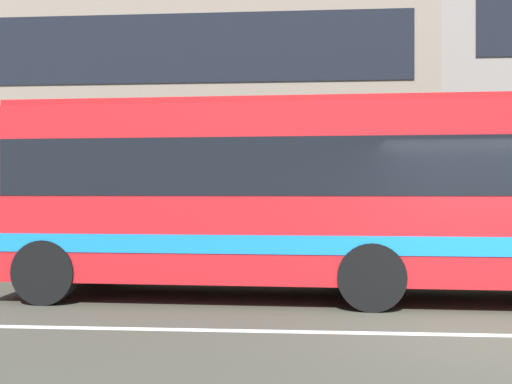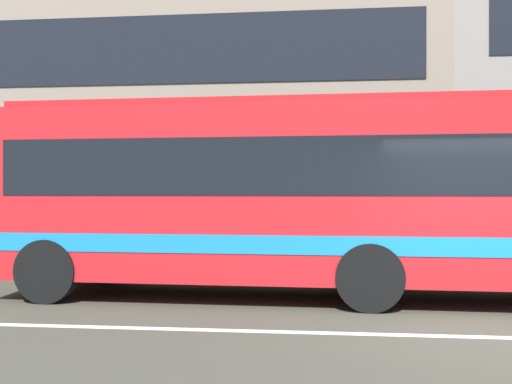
% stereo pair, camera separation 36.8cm
% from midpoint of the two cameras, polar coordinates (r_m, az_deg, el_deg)
% --- Properties ---
extents(ground_plane, '(160.00, 160.00, 0.00)m').
position_cam_midpoint_polar(ground_plane, '(8.33, 20.25, -12.06)').
color(ground_plane, '#424135').
extents(lane_centre_line, '(60.00, 0.16, 0.01)m').
position_cam_midpoint_polar(lane_centre_line, '(8.33, 20.25, -12.03)').
color(lane_centre_line, silver).
rests_on(lane_centre_line, ground_plane).
extents(hedge_row_far, '(20.72, 1.10, 0.97)m').
position_cam_midpoint_polar(hedge_row_far, '(14.97, 17.59, -4.78)').
color(hedge_row_far, '#244424').
rests_on(hedge_row_far, ground_plane).
extents(apartment_block_left, '(19.67, 9.42, 10.47)m').
position_cam_midpoint_polar(apartment_block_left, '(24.53, -9.91, 8.23)').
color(apartment_block_left, gray).
rests_on(apartment_block_left, ground_plane).
extents(transit_bus, '(10.75, 2.92, 3.19)m').
position_cam_midpoint_polar(transit_bus, '(10.50, 5.40, 0.12)').
color(transit_bus, red).
rests_on(transit_bus, ground_plane).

